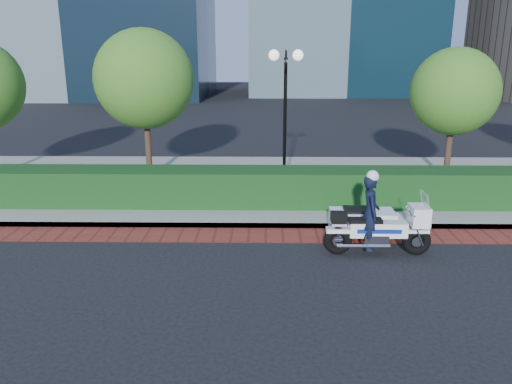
{
  "coord_description": "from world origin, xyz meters",
  "views": [
    {
      "loc": [
        0.35,
        -9.88,
        4.37
      ],
      "look_at": [
        0.17,
        1.86,
        1.0
      ],
      "focal_mm": 35.0,
      "sensor_mm": 36.0,
      "label": 1
    }
  ],
  "objects_px": {
    "lamppost": "(285,98)",
    "tree_c": "(455,92)",
    "police_motorcycle": "(371,221)",
    "tree_b": "(144,79)"
  },
  "relations": [
    {
      "from": "tree_b",
      "to": "tree_c",
      "type": "bearing_deg",
      "value": -0.0
    },
    {
      "from": "tree_b",
      "to": "police_motorcycle",
      "type": "relative_size",
      "value": 2.07
    },
    {
      "from": "lamppost",
      "to": "police_motorcycle",
      "type": "height_order",
      "value": "lamppost"
    },
    {
      "from": "lamppost",
      "to": "tree_c",
      "type": "bearing_deg",
      "value": 13.3
    },
    {
      "from": "lamppost",
      "to": "tree_c",
      "type": "xyz_separation_m",
      "value": [
        5.5,
        1.3,
        0.09
      ]
    },
    {
      "from": "tree_b",
      "to": "tree_c",
      "type": "xyz_separation_m",
      "value": [
        10.0,
        -0.0,
        -0.39
      ]
    },
    {
      "from": "lamppost",
      "to": "tree_c",
      "type": "relative_size",
      "value": 0.98
    },
    {
      "from": "tree_c",
      "to": "police_motorcycle",
      "type": "relative_size",
      "value": 1.82
    },
    {
      "from": "lamppost",
      "to": "police_motorcycle",
      "type": "distance_m",
      "value": 5.34
    },
    {
      "from": "lamppost",
      "to": "tree_b",
      "type": "xyz_separation_m",
      "value": [
        -4.5,
        1.3,
        0.48
      ]
    }
  ]
}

